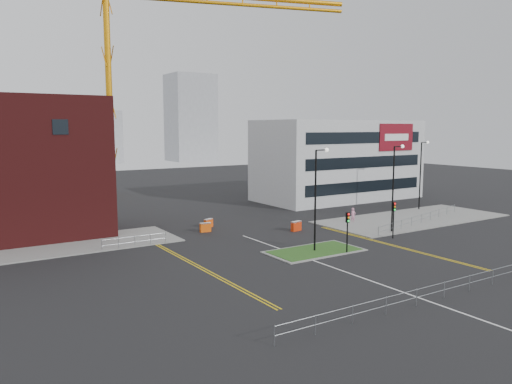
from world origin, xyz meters
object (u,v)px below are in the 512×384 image
Objects in this scene: pedestrian at (353,215)px; tower_crane at (146,37)px; streetlamp_island at (317,191)px; traffic_light_island at (348,225)px.

tower_crane is at bearing 103.69° from pedestrian.
streetlamp_island reaches higher than traffic_light_island.
streetlamp_island is at bearing -91.84° from tower_crane.
traffic_light_island is at bearing -137.79° from pedestrian.
streetlamp_island is 3.92m from traffic_light_island.
streetlamp_island is at bearing 131.41° from traffic_light_island.
tower_crane is 49.47m from streetlamp_island.
tower_crane is at bearing 90.40° from traffic_light_island.
pedestrian is at bearing 44.48° from traffic_light_island.
tower_crane is 5.56× the size of streetlamp_island.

